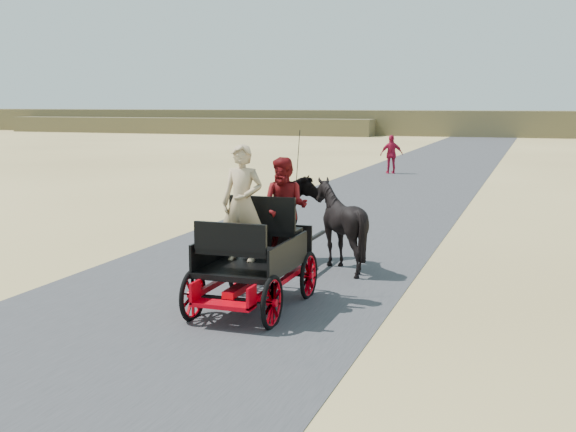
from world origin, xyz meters
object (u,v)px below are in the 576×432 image
(carriage, at_px, (254,285))
(horse_left, at_px, (285,222))
(pedestrian, at_px, (392,154))
(horse_right, at_px, (340,225))

(carriage, relative_size, horse_left, 1.20)
(horse_left, xyz_separation_m, pedestrian, (-1.64, 18.88, 0.02))
(carriage, bearing_deg, horse_left, 100.39)
(carriage, height_order, horse_left, horse_left)
(horse_left, relative_size, horse_right, 1.18)
(horse_right, xyz_separation_m, pedestrian, (-2.74, 18.88, 0.01))
(carriage, xyz_separation_m, horse_left, (-0.55, 3.00, 0.49))
(horse_left, distance_m, horse_right, 1.10)
(pedestrian, bearing_deg, carriage, 72.35)
(horse_left, height_order, pedestrian, pedestrian)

